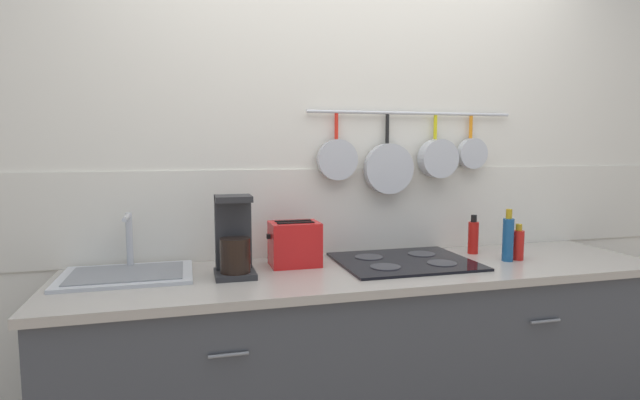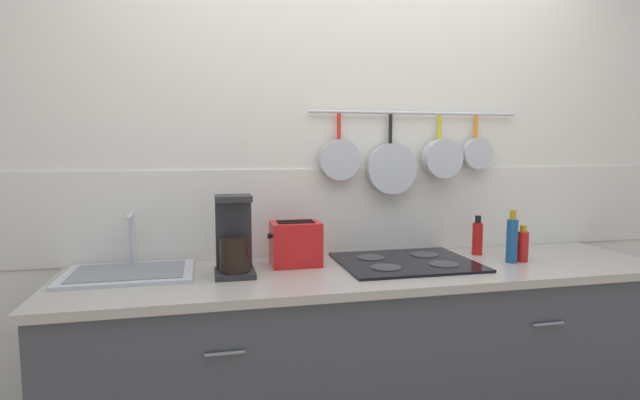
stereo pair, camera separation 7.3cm
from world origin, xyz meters
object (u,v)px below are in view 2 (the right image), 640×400
(coffee_maker, at_px, (234,242))
(toaster, at_px, (296,243))
(bottle_vinegar, at_px, (477,237))
(bottle_hot_sauce, at_px, (512,239))
(bottle_olive_oil, at_px, (523,245))

(coffee_maker, height_order, toaster, coffee_maker)
(bottle_vinegar, bearing_deg, bottle_hot_sauce, -71.65)
(coffee_maker, relative_size, bottle_olive_oil, 1.95)
(coffee_maker, height_order, bottle_hot_sauce, coffee_maker)
(bottle_vinegar, height_order, bottle_olive_oil, bottle_vinegar)
(coffee_maker, bearing_deg, bottle_hot_sauce, -2.97)
(bottle_hot_sauce, distance_m, bottle_olive_oil, 0.07)
(bottle_hot_sauce, bearing_deg, coffee_maker, 177.03)
(coffee_maker, relative_size, bottle_vinegar, 1.72)
(toaster, height_order, bottle_olive_oil, toaster)
(toaster, xyz_separation_m, bottle_hot_sauce, (0.98, -0.17, 0.01))
(coffee_maker, bearing_deg, bottle_olive_oil, -2.39)
(bottle_olive_oil, bearing_deg, toaster, 171.04)
(coffee_maker, xyz_separation_m, bottle_vinegar, (1.19, 0.12, -0.05))
(bottle_olive_oil, bearing_deg, bottle_vinegar, 125.20)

